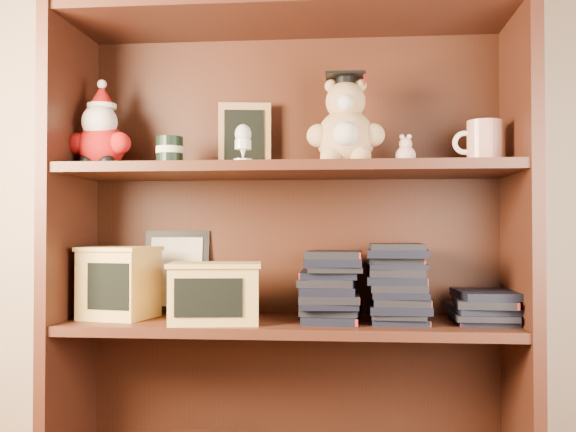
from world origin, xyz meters
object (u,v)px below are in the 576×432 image
Objects in this scene: grad_teddy_bear at (346,130)px; teacher_mug at (484,143)px; treats_box at (119,282)px; bookcase at (289,232)px.

teacher_mug is (0.35, 0.01, -0.04)m from grad_teddy_bear.
treats_box is (-0.95, -0.00, -0.36)m from teacher_mug.
grad_teddy_bear is 1.19× the size of treats_box.
teacher_mug is at bearing 0.05° from treats_box.
teacher_mug is (0.50, -0.05, 0.23)m from bookcase.
grad_teddy_bear is at bearing -0.62° from treats_box.
grad_teddy_bear reaches higher than teacher_mug.
bookcase is 0.55m from teacher_mug.
bookcase is at bearing 174.22° from teacher_mug.
bookcase is at bearing 6.57° from treats_box.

